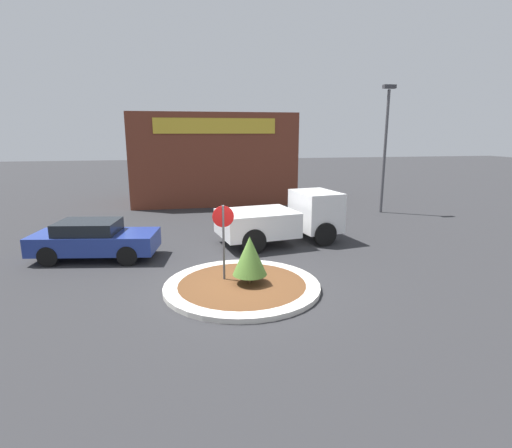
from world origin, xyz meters
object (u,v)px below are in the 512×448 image
at_px(utility_truck, 284,218).
at_px(parked_sedan_blue, 94,239).
at_px(stop_sign, 223,231).
at_px(light_pole, 386,140).

bearing_deg(utility_truck, parked_sedan_blue, 176.95).
bearing_deg(stop_sign, utility_truck, 54.75).
bearing_deg(utility_truck, light_pole, 26.40).
relative_size(utility_truck, light_pole, 0.75).
distance_m(parked_sedan_blue, light_pole, 16.17).
xyz_separation_m(utility_truck, parked_sedan_blue, (-7.38, -0.87, -0.31)).
xyz_separation_m(parked_sedan_blue, light_pole, (14.58, 6.13, 3.37)).
relative_size(parked_sedan_blue, light_pole, 0.65).
distance_m(utility_truck, parked_sedan_blue, 7.44).
height_order(stop_sign, parked_sedan_blue, stop_sign).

